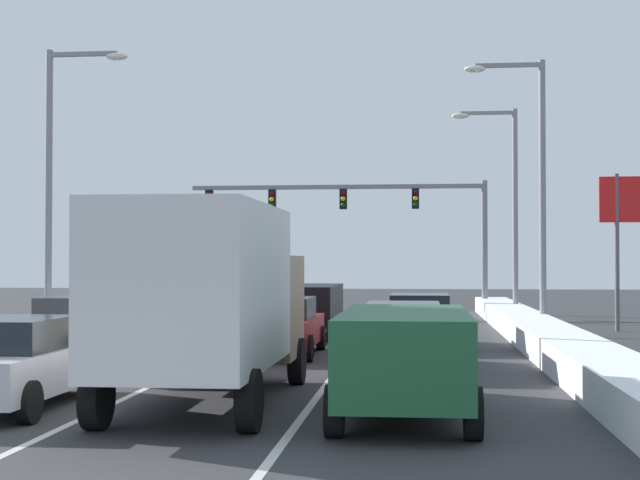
{
  "coord_description": "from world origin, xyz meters",
  "views": [
    {
      "loc": [
        3.52,
        -8.31,
        2.47
      ],
      "look_at": [
        -0.11,
        26.84,
        3.23
      ],
      "focal_mm": 53.46,
      "sensor_mm": 36.0,
      "label": 1
    }
  ],
  "objects_px": {
    "suv_black_center_lane_third": "(307,305)",
    "traffic_light_gantry": "(371,209)",
    "street_lamp_left_mid": "(59,168)",
    "suv_charcoal_left_lane_second": "(113,322)",
    "sedan_maroon_right_lane_second": "(403,335)",
    "street_lamp_right_mid": "(507,195)",
    "sedan_red_center_lane_second": "(281,326)",
    "sedan_silver_left_lane_nearest": "(14,362)",
    "sedan_gray_right_lane_third": "(420,320)",
    "street_lamp_right_near": "(532,172)",
    "sedan_navy_left_lane_third": "(185,318)",
    "box_truck_center_lane_nearest": "(209,294)",
    "suv_green_right_lane_nearest": "(405,353)"
  },
  "relations": [
    {
      "from": "sedan_silver_left_lane_nearest",
      "to": "sedan_gray_right_lane_third",
      "type": "bearing_deg",
      "value": 60.53
    },
    {
      "from": "suv_charcoal_left_lane_second",
      "to": "street_lamp_left_mid",
      "type": "relative_size",
      "value": 0.54
    },
    {
      "from": "traffic_light_gantry",
      "to": "street_lamp_left_mid",
      "type": "distance_m",
      "value": 18.25
    },
    {
      "from": "suv_black_center_lane_third",
      "to": "sedan_navy_left_lane_third",
      "type": "bearing_deg",
      "value": -138.55
    },
    {
      "from": "sedan_red_center_lane_second",
      "to": "traffic_light_gantry",
      "type": "bearing_deg",
      "value": 86.18
    },
    {
      "from": "sedan_silver_left_lane_nearest",
      "to": "street_lamp_right_near",
      "type": "xyz_separation_m",
      "value": [
        10.51,
        16.69,
        4.63
      ]
    },
    {
      "from": "sedan_maroon_right_lane_second",
      "to": "street_lamp_right_mid",
      "type": "xyz_separation_m",
      "value": [
        3.94,
        17.56,
        4.39
      ]
    },
    {
      "from": "sedan_gray_right_lane_third",
      "to": "street_lamp_right_near",
      "type": "relative_size",
      "value": 0.49
    },
    {
      "from": "suv_charcoal_left_lane_second",
      "to": "street_lamp_left_mid",
      "type": "height_order",
      "value": "street_lamp_left_mid"
    },
    {
      "from": "sedan_maroon_right_lane_second",
      "to": "sedan_red_center_lane_second",
      "type": "xyz_separation_m",
      "value": [
        -3.22,
        2.76,
        0.0
      ]
    },
    {
      "from": "suv_charcoal_left_lane_second",
      "to": "street_lamp_right_near",
      "type": "xyz_separation_m",
      "value": [
        10.93,
        10.24,
        4.38
      ]
    },
    {
      "from": "box_truck_center_lane_nearest",
      "to": "street_lamp_left_mid",
      "type": "distance_m",
      "value": 15.63
    },
    {
      "from": "suv_green_right_lane_nearest",
      "to": "sedan_red_center_lane_second",
      "type": "relative_size",
      "value": 1.09
    },
    {
      "from": "sedan_maroon_right_lane_second",
      "to": "suv_charcoal_left_lane_second",
      "type": "bearing_deg",
      "value": 179.91
    },
    {
      "from": "sedan_silver_left_lane_nearest",
      "to": "street_lamp_right_near",
      "type": "height_order",
      "value": "street_lamp_right_near"
    },
    {
      "from": "sedan_red_center_lane_second",
      "to": "street_lamp_right_near",
      "type": "distance_m",
      "value": 11.46
    },
    {
      "from": "street_lamp_left_mid",
      "to": "sedan_silver_left_lane_nearest",
      "type": "bearing_deg",
      "value": -71.51
    },
    {
      "from": "traffic_light_gantry",
      "to": "suv_charcoal_left_lane_second",
      "type": "bearing_deg",
      "value": -102.13
    },
    {
      "from": "street_lamp_right_mid",
      "to": "sedan_maroon_right_lane_second",
      "type": "bearing_deg",
      "value": -102.64
    },
    {
      "from": "sedan_gray_right_lane_third",
      "to": "suv_black_center_lane_third",
      "type": "bearing_deg",
      "value": 138.31
    },
    {
      "from": "sedan_maroon_right_lane_second",
      "to": "sedan_navy_left_lane_third",
      "type": "xyz_separation_m",
      "value": [
        -6.54,
        5.84,
        0.0
      ]
    },
    {
      "from": "traffic_light_gantry",
      "to": "street_lamp_right_near",
      "type": "distance_m",
      "value": 14.11
    },
    {
      "from": "sedan_gray_right_lane_third",
      "to": "street_lamp_right_near",
      "type": "bearing_deg",
      "value": 51.55
    },
    {
      "from": "box_truck_center_lane_nearest",
      "to": "sedan_navy_left_lane_third",
      "type": "relative_size",
      "value": 1.6
    },
    {
      "from": "sedan_gray_right_lane_third",
      "to": "sedan_silver_left_lane_nearest",
      "type": "bearing_deg",
      "value": -119.47
    },
    {
      "from": "suv_black_center_lane_third",
      "to": "sedan_navy_left_lane_third",
      "type": "height_order",
      "value": "suv_black_center_lane_third"
    },
    {
      "from": "sedan_silver_left_lane_nearest",
      "to": "traffic_light_gantry",
      "type": "relative_size",
      "value": 0.32
    },
    {
      "from": "suv_black_center_lane_third",
      "to": "street_lamp_right_near",
      "type": "xyz_separation_m",
      "value": [
        7.35,
        1.49,
        4.38
      ]
    },
    {
      "from": "suv_black_center_lane_third",
      "to": "suv_charcoal_left_lane_second",
      "type": "bearing_deg",
      "value": -112.26
    },
    {
      "from": "suv_black_center_lane_third",
      "to": "traffic_light_gantry",
      "type": "relative_size",
      "value": 0.35
    },
    {
      "from": "suv_green_right_lane_nearest",
      "to": "sedan_maroon_right_lane_second",
      "type": "relative_size",
      "value": 1.09
    },
    {
      "from": "sedan_maroon_right_lane_second",
      "to": "sedan_silver_left_lane_nearest",
      "type": "relative_size",
      "value": 1.0
    },
    {
      "from": "sedan_silver_left_lane_nearest",
      "to": "street_lamp_left_mid",
      "type": "xyz_separation_m",
      "value": [
        -4.56,
        13.64,
        4.64
      ]
    },
    {
      "from": "sedan_gray_right_lane_third",
      "to": "suv_black_center_lane_third",
      "type": "distance_m",
      "value": 4.84
    },
    {
      "from": "suv_black_center_lane_third",
      "to": "traffic_light_gantry",
      "type": "bearing_deg",
      "value": 84.53
    },
    {
      "from": "sedan_maroon_right_lane_second",
      "to": "sedan_gray_right_lane_third",
      "type": "xyz_separation_m",
      "value": [
        0.38,
        5.54,
        0.0
      ]
    },
    {
      "from": "suv_charcoal_left_lane_second",
      "to": "traffic_light_gantry",
      "type": "xyz_separation_m",
      "value": [
        4.94,
        23.01,
        3.87
      ]
    },
    {
      "from": "sedan_red_center_lane_second",
      "to": "street_lamp_right_near",
      "type": "height_order",
      "value": "street_lamp_right_near"
    },
    {
      "from": "sedan_maroon_right_lane_second",
      "to": "traffic_light_gantry",
      "type": "bearing_deg",
      "value": 94.64
    },
    {
      "from": "suv_black_center_lane_third",
      "to": "street_lamp_right_near",
      "type": "relative_size",
      "value": 0.54
    },
    {
      "from": "suv_green_right_lane_nearest",
      "to": "sedan_gray_right_lane_third",
      "type": "relative_size",
      "value": 1.09
    },
    {
      "from": "suv_green_right_lane_nearest",
      "to": "sedan_silver_left_lane_nearest",
      "type": "bearing_deg",
      "value": 176.18
    },
    {
      "from": "sedan_navy_left_lane_third",
      "to": "street_lamp_right_mid",
      "type": "distance_m",
      "value": 16.32
    },
    {
      "from": "suv_black_center_lane_third",
      "to": "street_lamp_left_mid",
      "type": "relative_size",
      "value": 0.54
    },
    {
      "from": "sedan_red_center_lane_second",
      "to": "suv_black_center_lane_third",
      "type": "distance_m",
      "value": 6.01
    },
    {
      "from": "sedan_gray_right_lane_third",
      "to": "sedan_navy_left_lane_third",
      "type": "height_order",
      "value": "same"
    },
    {
      "from": "suv_charcoal_left_lane_second",
      "to": "suv_black_center_lane_third",
      "type": "bearing_deg",
      "value": 67.74
    },
    {
      "from": "suv_green_right_lane_nearest",
      "to": "traffic_light_gantry",
      "type": "distance_m",
      "value": 30.21
    },
    {
      "from": "box_truck_center_lane_nearest",
      "to": "traffic_light_gantry",
      "type": "xyz_separation_m",
      "value": [
        1.33,
        28.93,
        2.99
      ]
    },
    {
      "from": "traffic_light_gantry",
      "to": "sedan_gray_right_lane_third",
      "type": "bearing_deg",
      "value": -82.68
    }
  ]
}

